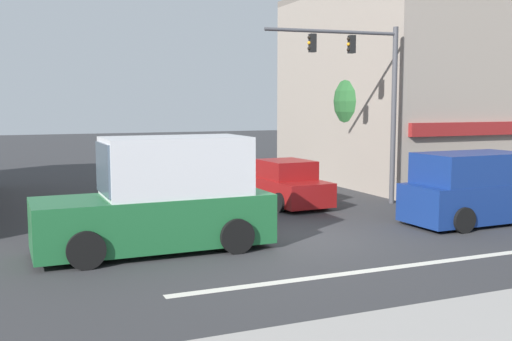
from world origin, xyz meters
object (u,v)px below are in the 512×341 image
street_tree (373,102)px  traffic_light_mast (369,85)px  van_waiting_far (476,190)px  sedan_crossing_rightbound (285,185)px  sedan_approaching_near (198,172)px  box_truck_parked_curbside (162,199)px

street_tree → traffic_light_mast: 5.01m
traffic_light_mast → van_waiting_far: (1.10, -4.06, -3.17)m
sedan_crossing_rightbound → van_waiting_far: bearing=-54.2°
street_tree → sedan_approaching_near: (-7.16, 2.22, -2.92)m
box_truck_parked_curbside → sedan_crossing_rightbound: (5.62, 4.85, -0.54)m
traffic_light_mast → sedan_crossing_rightbound: 4.53m
van_waiting_far → sedan_crossing_rightbound: bearing=125.8°
box_truck_parked_curbside → sedan_crossing_rightbound: box_truck_parked_curbside is taller
sedan_crossing_rightbound → van_waiting_far: van_waiting_far is taller
sedan_approaching_near → box_truck_parked_curbside: bearing=-112.1°
box_truck_parked_curbside → sedan_approaching_near: bearing=67.9°
street_tree → traffic_light_mast: (-2.91, -4.04, 0.54)m
box_truck_parked_curbside → street_tree: bearing=34.6°
traffic_light_mast → van_waiting_far: size_ratio=1.33×
van_waiting_far → sedan_approaching_near: bearing=117.4°
street_tree → sedan_approaching_near: 8.05m
street_tree → van_waiting_far: street_tree is taller
van_waiting_far → traffic_light_mast: bearing=105.2°
box_truck_parked_curbside → van_waiting_far: size_ratio=1.21×
street_tree → sedan_approaching_near: street_tree is taller
sedan_crossing_rightbound → van_waiting_far: size_ratio=0.90×
sedan_crossing_rightbound → sedan_approaching_near: same height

